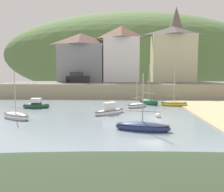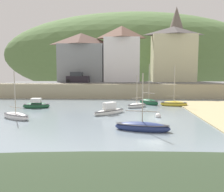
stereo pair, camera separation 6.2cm
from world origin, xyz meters
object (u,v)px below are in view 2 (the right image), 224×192
object	(u,v)px
waterfront_building_left	(81,57)
sailboat_far_left	(149,102)
sailboat_blue_trim	(174,104)
sailboat_white_hull	(36,105)
waterfront_building_right	(173,54)
parked_car_near_slipway	(78,78)
rowboat_small_beached	(16,116)
sailboat_nearest_shore	(137,105)
motorboat_with_cabin	(109,111)
dinghy_open_wooden	(142,127)
mooring_buoy	(158,116)
church_with_spire	(176,43)
waterfront_building_centre	(122,53)

from	to	relation	value
waterfront_building_left	sailboat_far_left	world-z (taller)	waterfront_building_left
sailboat_blue_trim	sailboat_white_hull	bearing A→B (deg)	-163.94
waterfront_building_right	sailboat_blue_trim	world-z (taller)	waterfront_building_right
sailboat_blue_trim	parked_car_near_slipway	bearing A→B (deg)	149.79
rowboat_small_beached	sailboat_nearest_shore	distance (m)	14.86
waterfront_building_left	sailboat_nearest_shore	xyz separation A→B (m)	(9.92, -18.09, -6.98)
sailboat_blue_trim	motorboat_with_cabin	bearing A→B (deg)	-134.32
dinghy_open_wooden	mooring_buoy	xyz separation A→B (m)	(2.12, 5.51, -0.13)
rowboat_small_beached	mooring_buoy	distance (m)	14.45
waterfront_building_left	church_with_spire	distance (m)	20.15
motorboat_with_cabin	sailboat_white_hull	bearing A→B (deg)	114.84
sailboat_white_hull	sailboat_nearest_shore	bearing A→B (deg)	-0.35
waterfront_building_left	sailboat_far_left	size ratio (longest dim) A/B	1.63
waterfront_building_centre	sailboat_nearest_shore	xyz separation A→B (m)	(1.92, -18.09, -7.68)
parked_car_near_slipway	waterfront_building_centre	bearing A→B (deg)	33.79
sailboat_nearest_shore	parked_car_near_slipway	size ratio (longest dim) A/B	1.02
waterfront_building_right	church_with_spire	size ratio (longest dim) A/B	0.70
church_with_spire	sailboat_nearest_shore	bearing A→B (deg)	-113.44
motorboat_with_cabin	parked_car_near_slipway	bearing A→B (deg)	67.37
church_with_spire	sailboat_white_hull	world-z (taller)	church_with_spire
waterfront_building_centre	church_with_spire	world-z (taller)	church_with_spire
rowboat_small_beached	sailboat_white_hull	distance (m)	6.97
sailboat_nearest_shore	motorboat_with_cabin	xyz separation A→B (m)	(-3.34, -4.89, 0.11)
church_with_spire	sailboat_far_left	bearing A→B (deg)	-111.67
waterfront_building_right	dinghy_open_wooden	xyz separation A→B (m)	(-8.61, -30.21, -7.53)
sailboat_white_hull	motorboat_with_cabin	bearing A→B (deg)	-27.04
dinghy_open_wooden	parked_car_near_slipway	xyz separation A→B (m)	(-9.63, 25.71, 2.90)
motorboat_with_cabin	sailboat_far_left	bearing A→B (deg)	13.06
mooring_buoy	waterfront_building_left	bearing A→B (deg)	115.34
sailboat_blue_trim	sailboat_nearest_shore	bearing A→B (deg)	-155.21
sailboat_far_left	mooring_buoy	xyz separation A→B (m)	(-0.07, -9.24, -0.16)
waterfront_building_right	dinghy_open_wooden	bearing A→B (deg)	-105.90
sailboat_blue_trim	mooring_buoy	xyz separation A→B (m)	(-3.32, -8.09, -0.11)
sailboat_blue_trim	waterfront_building_left	bearing A→B (deg)	140.71
waterfront_building_right	motorboat_with_cabin	distance (m)	26.81
sailboat_nearest_shore	sailboat_far_left	distance (m)	3.21
rowboat_small_beached	sailboat_far_left	distance (m)	17.85
waterfront_building_centre	sailboat_white_hull	distance (m)	23.19
sailboat_nearest_shore	motorboat_with_cabin	size ratio (longest dim) A/B	1.13
sailboat_nearest_shore	mooring_buoy	distance (m)	6.85
rowboat_small_beached	motorboat_with_cabin	bearing A→B (deg)	49.45
sailboat_nearest_shore	sailboat_blue_trim	bearing A→B (deg)	-23.51
motorboat_with_cabin	parked_car_near_slipway	size ratio (longest dim) A/B	0.90
waterfront_building_right	mooring_buoy	bearing A→B (deg)	-104.71
church_with_spire	rowboat_small_beached	bearing A→B (deg)	-126.56
dinghy_open_wooden	parked_car_near_slipway	bearing A→B (deg)	123.75
sailboat_far_left	sailboat_nearest_shore	bearing A→B (deg)	-82.23
sailboat_far_left	dinghy_open_wooden	bearing A→B (deg)	-55.58
rowboat_small_beached	motorboat_with_cabin	world-z (taller)	rowboat_small_beached
motorboat_with_cabin	sailboat_nearest_shore	bearing A→B (deg)	13.34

